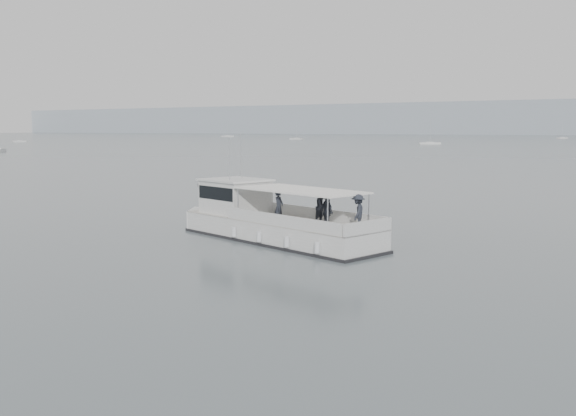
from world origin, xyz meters
The scene contains 3 objects.
ground centered at (0.00, 0.00, 0.00)m, with size 1400.00×1400.00×0.00m, color #515C5F.
tour_boat centered at (-1.07, 3.25, 0.86)m, with size 12.47×5.96×5.25m.
moored_fleet centered at (-45.20, 237.24, 0.36)m, with size 453.27×313.21×9.53m.
Camera 1 is at (15.86, -22.18, 5.26)m, focal length 40.00 mm.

